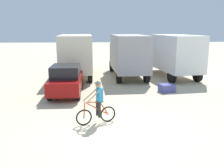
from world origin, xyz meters
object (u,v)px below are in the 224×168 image
Objects in this scene: box_truck_grey_hauler at (128,54)px; sedan_parked at (66,80)px; box_truck_avon_van at (173,53)px; supply_crate at (167,88)px; box_truck_cream_rv at (76,54)px; cyclist_orange_shirt at (97,104)px.

box_truck_grey_hauler is 1.63× the size of sedan_parked.
box_truck_grey_hauler is 3.61m from box_truck_avon_van.
supply_crate is (6.14, 0.18, -0.64)m from sedan_parked.
box_truck_cream_rv is 1.00× the size of box_truck_grey_hauler.
sedan_parked is 4.80× the size of supply_crate.
box_truck_grey_hauler is 6.85m from sedan_parked.
box_truck_grey_hauler is 0.98× the size of box_truck_avon_van.
box_truck_avon_van is at bearing 58.51° from cyclist_orange_shirt.
sedan_parked is at bearing -146.89° from box_truck_avon_van.
box_truck_avon_van reaches higher than sedan_parked.
box_truck_avon_van is 3.84× the size of cyclist_orange_shirt.
box_truck_cream_rv is at bearing 177.38° from box_truck_avon_van.
supply_crate is at bearing 49.15° from cyclist_orange_shirt.
box_truck_grey_hauler reaches higher than supply_crate.
sedan_parked reaches higher than supply_crate.
supply_crate is at bearing -42.17° from box_truck_cream_rv.
box_truck_avon_van is (3.61, -0.04, 0.00)m from box_truck_grey_hauler.
supply_crate is at bearing 1.64° from sedan_parked.
box_truck_grey_hauler is at bearing 109.76° from supply_crate.
box_truck_grey_hauler reaches higher than cyclist_orange_shirt.
box_truck_cream_rv is at bearing 87.65° from sedan_parked.
supply_crate is at bearing -109.81° from box_truck_avon_van.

